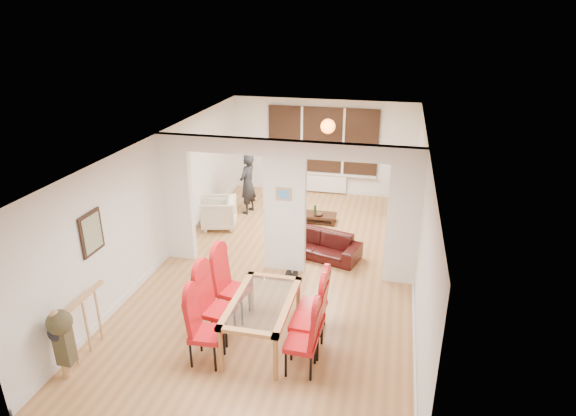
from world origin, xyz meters
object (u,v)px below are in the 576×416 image
(dining_chair_ra, at_px, (301,339))
(person, at_px, (248,184))
(dining_chair_rc, at_px, (313,301))
(sofa, at_px, (318,244))
(armchair, at_px, (219,213))
(bottle, at_px, (315,210))
(dining_chair_lc, at_px, (233,286))
(dining_chair_rb, at_px, (307,317))
(dining_chair_lb, at_px, (217,305))
(coffee_table, at_px, (317,218))
(dining_chair_la, at_px, (206,329))
(bowl, at_px, (318,214))
(dining_table, at_px, (262,321))
(television, at_px, (393,200))

(dining_chair_ra, bearing_deg, person, 115.90)
(dining_chair_rc, bearing_deg, sofa, 101.17)
(armchair, relative_size, bottle, 3.13)
(dining_chair_lc, bearing_deg, dining_chair_rb, -13.30)
(dining_chair_lb, distance_m, dining_chair_lc, 0.59)
(dining_chair_ra, xyz_separation_m, sofa, (-0.35, 3.51, -0.28))
(coffee_table, bearing_deg, dining_chair_rc, -81.25)
(dining_chair_la, relative_size, dining_chair_rc, 1.07)
(dining_chair_ra, xyz_separation_m, dining_chair_rc, (-0.01, 0.97, -0.02))
(dining_chair_lb, relative_size, sofa, 0.68)
(dining_chair_lb, relative_size, armchair, 1.49)
(dining_chair_ra, bearing_deg, dining_chair_la, -173.86)
(person, relative_size, bowl, 6.91)
(dining_chair_la, relative_size, sofa, 0.64)
(dining_chair_la, bearing_deg, bowl, 77.65)
(sofa, height_order, armchair, armchair)
(dining_chair_rb, distance_m, bowl, 4.72)
(dining_chair_la, bearing_deg, person, 97.00)
(dining_chair_ra, relative_size, armchair, 1.36)
(person, bearing_deg, bottle, 94.09)
(dining_chair_la, relative_size, coffee_table, 1.23)
(armchair, xyz_separation_m, coffee_table, (2.21, 0.80, -0.26))
(dining_chair_la, height_order, sofa, dining_chair_la)
(dining_chair_ra, relative_size, person, 0.71)
(dining_chair_lc, relative_size, bowl, 5.38)
(bowl, bearing_deg, dining_chair_rc, -81.57)
(dining_chair_la, distance_m, dining_chair_lb, 0.55)
(dining_chair_ra, distance_m, bowl, 5.16)
(dining_chair_rb, height_order, bottle, dining_chair_rb)
(dining_chair_lc, height_order, dining_chair_ra, dining_chair_lc)
(dining_chair_lb, xyz_separation_m, sofa, (1.04, 3.07, -0.33))
(dining_table, bearing_deg, coffee_table, 89.55)
(bottle, distance_m, bowl, 0.14)
(dining_chair_rb, relative_size, sofa, 0.68)
(person, bearing_deg, sofa, 60.25)
(dining_chair_lc, xyz_separation_m, sofa, (0.98, 2.49, -0.34))
(television, relative_size, bowl, 4.52)
(television, bearing_deg, bowl, 139.71)
(dining_table, relative_size, coffee_table, 1.76)
(armchair, bearing_deg, dining_chair_rc, 25.65)
(dining_chair_lb, distance_m, dining_chair_ra, 1.46)
(dining_chair_lb, xyz_separation_m, dining_chair_ra, (1.39, -0.44, -0.05))
(armchair, bearing_deg, person, 144.18)
(dining_chair_rb, bearing_deg, person, 118.39)
(dining_chair_rb, bearing_deg, dining_chair_lb, -177.71)
(dining_chair_la, relative_size, dining_chair_lc, 0.94)
(dining_chair_rb, bearing_deg, television, 81.46)
(dining_chair_rb, distance_m, person, 5.56)
(dining_chair_rc, xyz_separation_m, bowl, (-0.61, 4.14, -0.28))
(dining_chair_lb, height_order, dining_chair_rb, dining_chair_rb)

